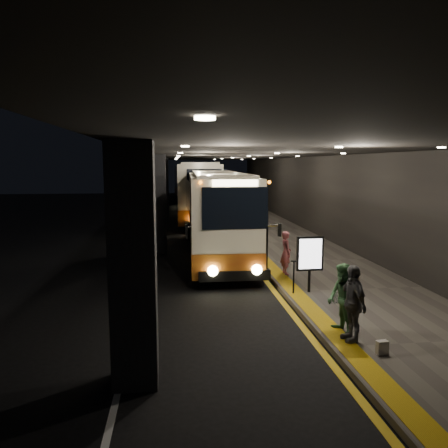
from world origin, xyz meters
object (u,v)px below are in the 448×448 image
bag_polka (338,297)px  info_sign (310,255)px  passenger_waiting_grey (352,303)px  bag_plain (382,348)px  coach_third (189,184)px  passenger_boarding (286,253)px  coach_second (200,193)px  stanchion_post (294,277)px  passenger_waiting_green (343,299)px  coach_main (217,217)px

bag_polka → info_sign: 1.53m
passenger_waiting_grey → bag_plain: (0.34, -0.76, -0.71)m
coach_third → bag_plain: bearing=-90.1°
passenger_boarding → bag_polka: bearing=-173.3°
coach_second → stanchion_post: size_ratio=12.84×
passenger_waiting_grey → stanchion_post: bearing=179.1°
passenger_boarding → stanchion_post: (-0.36, -2.30, -0.26)m
coach_second → info_sign: bearing=-80.1°
passenger_boarding → passenger_waiting_green: (-0.11, -5.45, 0.05)m
passenger_boarding → passenger_waiting_grey: passenger_waiting_grey is taller
coach_second → coach_main: bearing=-86.8°
coach_third → passenger_waiting_green: (2.04, -38.97, -0.78)m
bag_polka → coach_main: bearing=109.6°
coach_main → coach_second: (0.04, 12.22, 0.21)m
coach_third → coach_second: bearing=-93.0°
coach_second → coach_third: (-0.18, 17.15, -0.16)m
coach_main → passenger_waiting_grey: (1.96, -10.00, -0.70)m
passenger_boarding → coach_main: bearing=21.5°
stanchion_post → bag_plain: bearing=-81.4°
passenger_boarding → stanchion_post: bearing=166.8°
coach_second → bag_plain: size_ratio=44.52×
coach_third → stanchion_post: bearing=-90.8°
bag_plain → stanchion_post: bearing=98.6°
passenger_boarding → bag_plain: bearing=178.2°
passenger_waiting_green → coach_second: bearing=179.4°
coach_main → coach_third: bearing=92.1°
passenger_waiting_green → bag_polka: (0.75, 2.18, -0.64)m
coach_third → stanchion_post: size_ratio=11.76×
bag_plain → coach_third: bearing=93.5°
coach_main → coach_third: 29.36m
passenger_boarding → stanchion_post: 2.34m
coach_second → passenger_boarding: size_ratio=8.38×
coach_main → bag_plain: bearing=-76.1°
coach_second → passenger_waiting_grey: size_ratio=7.52×
passenger_waiting_green → passenger_waiting_grey: (0.06, -0.39, 0.04)m
passenger_waiting_grey → bag_plain: bearing=18.1°
passenger_waiting_green → passenger_waiting_grey: passenger_waiting_grey is taller
coach_main → coach_third: size_ratio=0.97×
passenger_waiting_green → bag_polka: passenger_waiting_green is taller
coach_third → passenger_waiting_grey: coach_third is taller
passenger_waiting_green → stanchion_post: (-0.25, 3.15, -0.31)m
bag_plain → stanchion_post: size_ratio=0.29×
passenger_waiting_grey → info_sign: bearing=170.9°
passenger_waiting_green → bag_plain: bearing=13.7°
stanchion_post → coach_second: bearing=94.9°
coach_third → passenger_waiting_grey: size_ratio=6.89×
coach_third → passenger_waiting_grey: 39.43m
info_sign → passenger_waiting_grey: bearing=-93.5°
coach_main → coach_second: coach_second is taller
coach_third → passenger_waiting_green: 39.03m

